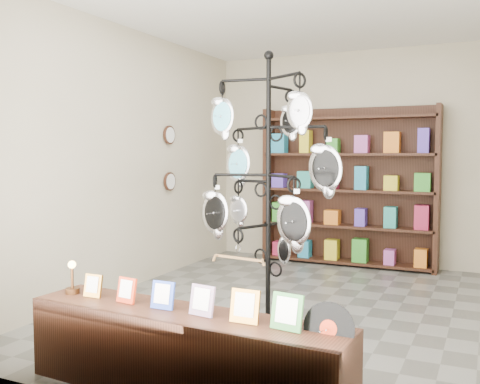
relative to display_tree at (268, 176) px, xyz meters
The scene contains 6 objects.
ground 1.72m from the display_tree, 98.15° to the left, with size 5.00×5.00×0.00m, color slate.
room_envelope 1.13m from the display_tree, 98.15° to the left, with size 5.00×5.00×5.00m.
display_tree is the anchor object (origin of this frame).
front_shelf 1.61m from the display_tree, 95.72° to the right, with size 2.25×0.58×0.79m.
back_shelving 3.33m from the display_tree, 92.51° to the left, with size 2.42×0.36×2.20m.
wall_clocks 2.79m from the display_tree, 139.40° to the left, with size 0.03×0.24×0.84m.
Camera 1 is at (1.79, -5.07, 1.57)m, focal length 40.00 mm.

